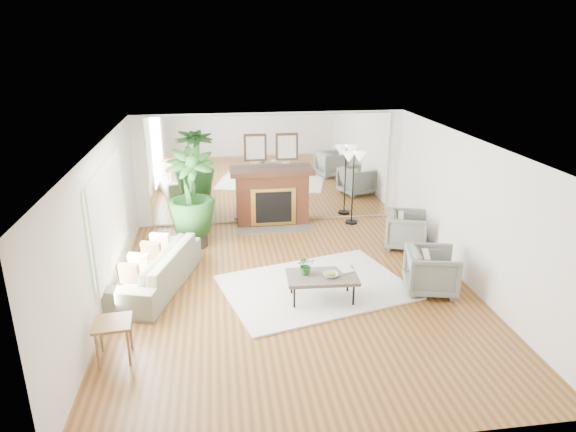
{
  "coord_description": "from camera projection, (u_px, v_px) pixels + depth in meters",
  "views": [
    {
      "loc": [
        -1.19,
        -7.66,
        4.09
      ],
      "look_at": [
        -0.02,
        0.6,
        1.13
      ],
      "focal_mm": 32.0,
      "sensor_mm": 36.0,
      "label": 1
    }
  ],
  "objects": [
    {
      "name": "wall_right",
      "position": [
        470.0,
        213.0,
        8.65
      ],
      "size": [
        0.02,
        7.0,
        2.5
      ],
      "primitive_type": "cube",
      "color": "silver",
      "rests_on": "ground"
    },
    {
      "name": "wall_back",
      "position": [
        271.0,
        169.0,
        11.51
      ],
      "size": [
        6.0,
        0.02,
        2.5
      ],
      "primitive_type": "cube",
      "color": "silver",
      "rests_on": "ground"
    },
    {
      "name": "sofa",
      "position": [
        154.0,
        269.0,
        8.69
      ],
      "size": [
        1.55,
        2.51,
        0.69
      ],
      "primitive_type": "imported",
      "rotation": [
        0.0,
        0.0,
        -1.86
      ],
      "color": "gray",
      "rests_on": "ground"
    },
    {
      "name": "ground",
      "position": [
        294.0,
        291.0,
        8.67
      ],
      "size": [
        7.0,
        7.0,
        0.0
      ],
      "primitive_type": "plane",
      "color": "brown",
      "rests_on": "ground"
    },
    {
      "name": "wall_left",
      "position": [
        102.0,
        231.0,
        7.86
      ],
      "size": [
        0.02,
        7.0,
        2.5
      ],
      "primitive_type": "cube",
      "color": "silver",
      "rests_on": "ground"
    },
    {
      "name": "floor_lamp",
      "position": [
        354.0,
        163.0,
        11.33
      ],
      "size": [
        0.54,
        0.3,
        1.66
      ],
      "color": "black",
      "rests_on": "ground"
    },
    {
      "name": "window_panel",
      "position": [
        108.0,
        216.0,
        8.2
      ],
      "size": [
        0.04,
        2.4,
        1.5
      ],
      "primitive_type": "cube",
      "color": "#B2E09E",
      "rests_on": "wall_left"
    },
    {
      "name": "fruit_bowl",
      "position": [
        331.0,
        275.0,
        8.15
      ],
      "size": [
        0.25,
        0.25,
        0.06
      ],
      "primitive_type": "imported",
      "rotation": [
        0.0,
        0.0,
        -0.04
      ],
      "color": "olive",
      "rests_on": "coffee_table"
    },
    {
      "name": "fireplace",
      "position": [
        273.0,
        197.0,
        11.49
      ],
      "size": [
        1.85,
        0.83,
        2.05
      ],
      "color": "brown",
      "rests_on": "ground"
    },
    {
      "name": "armchair_back",
      "position": [
        406.0,
        230.0,
        10.35
      ],
      "size": [
        1.02,
        1.01,
        0.74
      ],
      "primitive_type": "imported",
      "rotation": [
        0.0,
        0.0,
        1.23
      ],
      "color": "slate",
      "rests_on": "ground"
    },
    {
      "name": "armchair_front",
      "position": [
        432.0,
        271.0,
        8.53
      ],
      "size": [
        0.98,
        0.96,
        0.75
      ],
      "primitive_type": "imported",
      "rotation": [
        0.0,
        0.0,
        1.35
      ],
      "color": "slate",
      "rests_on": "ground"
    },
    {
      "name": "book",
      "position": [
        340.0,
        270.0,
        8.37
      ],
      "size": [
        0.26,
        0.32,
        0.02
      ],
      "primitive_type": "imported",
      "rotation": [
        0.0,
        0.0,
        0.18
      ],
      "color": "olive",
      "rests_on": "coffee_table"
    },
    {
      "name": "area_rug",
      "position": [
        315.0,
        287.0,
        8.77
      ],
      "size": [
        3.47,
        2.86,
        0.03
      ],
      "primitive_type": "cube",
      "rotation": [
        0.0,
        0.0,
        0.26
      ],
      "color": "white",
      "rests_on": "ground"
    },
    {
      "name": "potted_ficus",
      "position": [
        191.0,
        196.0,
        10.16
      ],
      "size": [
        0.99,
        0.99,
        2.02
      ],
      "color": "#28251D",
      "rests_on": "ground"
    },
    {
      "name": "coffee_table",
      "position": [
        322.0,
        278.0,
        8.21
      ],
      "size": [
        1.16,
        0.72,
        0.45
      ],
      "rotation": [
        0.0,
        0.0,
        -0.05
      ],
      "color": "#655A4F",
      "rests_on": "ground"
    },
    {
      "name": "tabletop_plant",
      "position": [
        306.0,
        265.0,
        8.2
      ],
      "size": [
        0.28,
        0.24,
        0.31
      ],
      "primitive_type": "imported",
      "rotation": [
        0.0,
        0.0,
        0.01
      ],
      "color": "#245820",
      "rests_on": "coffee_table"
    },
    {
      "name": "side_table",
      "position": [
        113.0,
        328.0,
        6.72
      ],
      "size": [
        0.52,
        0.52,
        0.55
      ],
      "rotation": [
        0.0,
        0.0,
        0.08
      ],
      "color": "olive",
      "rests_on": "ground"
    },
    {
      "name": "mirror_panel",
      "position": [
        271.0,
        169.0,
        11.49
      ],
      "size": [
        5.4,
        0.04,
        2.4
      ],
      "primitive_type": "cube",
      "color": "silver",
      "rests_on": "wall_back"
    }
  ]
}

